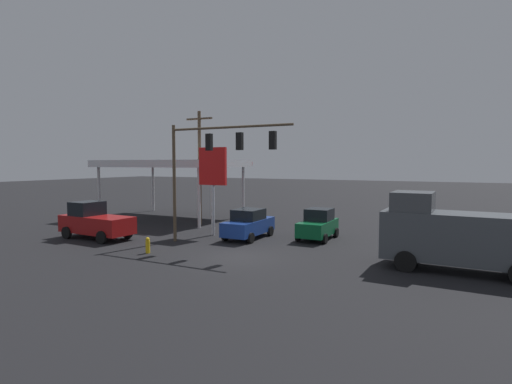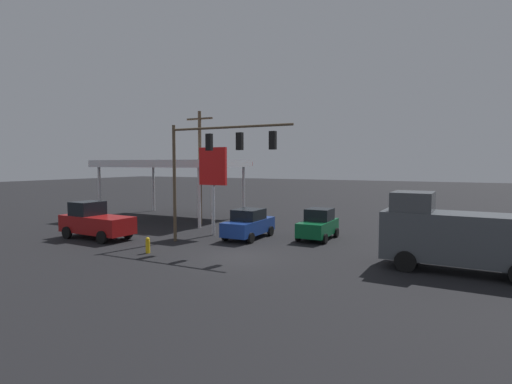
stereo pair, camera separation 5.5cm
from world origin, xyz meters
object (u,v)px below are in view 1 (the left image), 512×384
at_px(traffic_signal_assembly, 214,154).
at_px(sedan_waiting, 249,224).
at_px(price_sign, 213,171).
at_px(delivery_truck, 457,235).
at_px(pickup_parked, 95,222).
at_px(fire_hydrant, 148,245).
at_px(utility_pole, 200,165).
at_px(hatchback_crossing, 318,225).

distance_m(traffic_signal_assembly, sedan_waiting, 5.44).
relative_size(price_sign, delivery_truck, 0.87).
height_order(price_sign, delivery_truck, price_sign).
height_order(pickup_parked, sedan_waiting, pickup_parked).
xyz_separation_m(sedan_waiting, fire_hydrant, (2.85, 6.40, -0.51)).
xyz_separation_m(traffic_signal_assembly, fire_hydrant, (2.11, 3.44, -5.02)).
height_order(utility_pole, pickup_parked, utility_pole).
height_order(hatchback_crossing, pickup_parked, pickup_parked).
bearing_deg(hatchback_crossing, pickup_parked, -63.60).
distance_m(delivery_truck, hatchback_crossing, 9.40).
height_order(utility_pole, hatchback_crossing, utility_pole).
bearing_deg(hatchback_crossing, price_sign, -74.03).
bearing_deg(utility_pole, hatchback_crossing, 170.81).
height_order(delivery_truck, fire_hydrant, delivery_truck).
relative_size(traffic_signal_assembly, price_sign, 1.35).
height_order(traffic_signal_assembly, utility_pole, utility_pole).
distance_m(delivery_truck, pickup_parked, 21.26).
bearing_deg(fire_hydrant, traffic_signal_assembly, -121.52).
xyz_separation_m(traffic_signal_assembly, sedan_waiting, (-0.73, -2.96, -4.51)).
xyz_separation_m(utility_pole, price_sign, (-3.63, 3.64, -0.44)).
bearing_deg(utility_pole, traffic_signal_assembly, 130.78).
distance_m(price_sign, sedan_waiting, 4.35).
height_order(price_sign, hatchback_crossing, price_sign).
bearing_deg(traffic_signal_assembly, sedan_waiting, -103.94).
bearing_deg(traffic_signal_assembly, utility_pole, -49.22).
distance_m(price_sign, fire_hydrant, 7.41).
relative_size(price_sign, sedan_waiting, 1.36).
height_order(hatchback_crossing, fire_hydrant, hatchback_crossing).
distance_m(price_sign, delivery_truck, 15.43).
height_order(delivery_truck, sedan_waiting, delivery_truck).
relative_size(utility_pole, hatchback_crossing, 2.38).
relative_size(pickup_parked, sedan_waiting, 1.20).
bearing_deg(price_sign, traffic_signal_assembly, 124.56).
bearing_deg(hatchback_crossing, traffic_signal_assembly, -45.54).
relative_size(delivery_truck, pickup_parked, 1.30).
xyz_separation_m(delivery_truck, pickup_parked, (21.18, 1.74, -0.58)).
distance_m(price_sign, pickup_parked, 8.37).
bearing_deg(pickup_parked, hatchback_crossing, -151.25).
xyz_separation_m(pickup_parked, fire_hydrant, (-6.09, 1.77, -0.67)).
bearing_deg(fire_hydrant, utility_pole, -70.70).
height_order(utility_pole, delivery_truck, utility_pole).
relative_size(hatchback_crossing, pickup_parked, 0.72).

